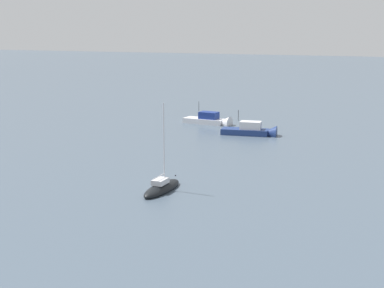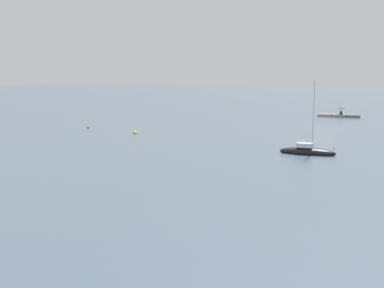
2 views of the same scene
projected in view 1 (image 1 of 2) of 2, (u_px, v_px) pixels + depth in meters
The scene contains 3 objects.
sailboat_black_far at pixel (162, 188), 43.40m from camera, with size 5.27×1.51×7.25m.
motorboat_navy_near at pixel (254, 132), 66.74m from camera, with size 3.17×6.96×3.77m.
motorboat_white_mid at pixel (212, 121), 74.57m from camera, with size 2.42×6.79×3.75m.
Camera 1 is at (35.72, 41.91, 12.46)m, focal length 51.23 mm.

